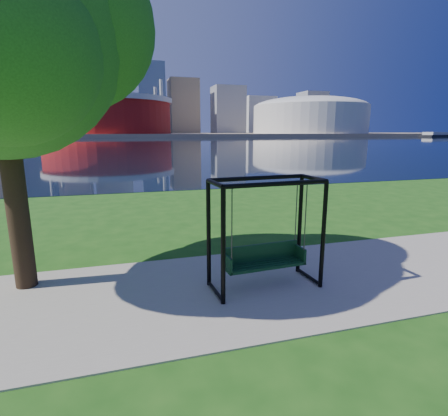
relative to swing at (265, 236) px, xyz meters
name	(u,v)px	position (x,y,z in m)	size (l,w,h in m)	color
ground	(228,279)	(-0.60, 0.57, -1.10)	(900.00, 900.00, 0.00)	#1E5114
path	(235,288)	(-0.60, 0.07, -1.09)	(120.00, 4.00, 0.03)	#9E937F
river	(129,143)	(-0.60, 102.57, -1.09)	(900.00, 180.00, 0.02)	black
far_bank	(123,134)	(-0.60, 306.57, -0.10)	(900.00, 228.00, 2.00)	#937F60
stadium	(107,114)	(-10.60, 235.57, 13.13)	(83.00, 83.00, 32.00)	maroon
arena	(310,114)	(134.40, 235.57, 14.77)	(84.00, 84.00, 26.56)	beige
skyline	(116,93)	(-4.87, 319.97, 34.79)	(392.00, 66.00, 96.50)	gray
swing	(265,236)	(0.00, 0.00, 0.00)	(2.28, 1.10, 2.28)	black
barge	(436,135)	(195.56, 178.92, 0.27)	(31.19, 17.75, 3.02)	black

